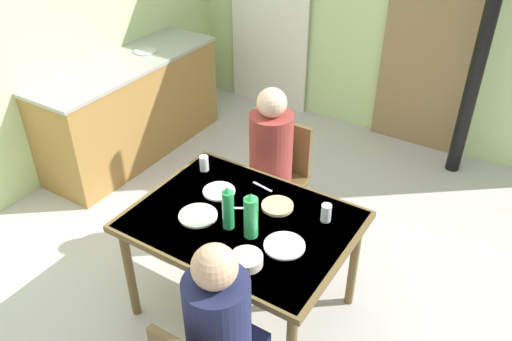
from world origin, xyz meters
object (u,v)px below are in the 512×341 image
object	(u,v)px
kitchen_counter	(131,108)
person_near_diner	(220,320)
water_bottle_green_far	(251,216)
water_bottle_green_near	(228,208)
serving_bowl_center	(247,260)
chair_far_diner	(279,173)
person_far_diner	(270,148)
dining_table	(242,229)

from	to	relation	value
kitchen_counter	person_near_diner	xyz separation A→B (m)	(2.28, -1.77, 0.33)
water_bottle_green_far	water_bottle_green_near	bearing A→B (deg)	-177.90
kitchen_counter	serving_bowl_center	world-z (taller)	kitchen_counter
water_bottle_green_near	water_bottle_green_far	xyz separation A→B (m)	(0.15, 0.01, 0.00)
chair_far_diner	person_far_diner	world-z (taller)	person_far_diner
chair_far_diner	person_far_diner	distance (m)	0.31
person_far_diner	chair_far_diner	bearing A→B (deg)	-90.00
kitchen_counter	water_bottle_green_near	world-z (taller)	water_bottle_green_near
water_bottle_green_near	water_bottle_green_far	bearing A→B (deg)	2.10
kitchen_counter	person_far_diner	xyz separation A→B (m)	(1.71, -0.39, 0.33)
dining_table	person_near_diner	size ratio (longest dim) A/B	1.64
chair_far_diner	water_bottle_green_far	xyz separation A→B (m)	(0.35, -0.92, 0.37)
dining_table	water_bottle_green_far	world-z (taller)	water_bottle_green_far
water_bottle_green_near	water_bottle_green_far	distance (m)	0.15
person_near_diner	person_far_diner	size ratio (longest dim) A/B	1.00
dining_table	person_far_diner	distance (m)	0.74
kitchen_counter	serving_bowl_center	size ratio (longest dim) A/B	10.87
chair_far_diner	person_far_diner	size ratio (longest dim) A/B	1.13
water_bottle_green_far	person_far_diner	bearing A→B (deg)	113.97
person_near_diner	serving_bowl_center	world-z (taller)	person_near_diner
person_far_diner	water_bottle_green_near	xyz separation A→B (m)	(0.20, -0.79, 0.09)
person_near_diner	water_bottle_green_near	bearing A→B (deg)	121.48
person_far_diner	serving_bowl_center	distance (m)	1.08
water_bottle_green_near	serving_bowl_center	xyz separation A→B (m)	(0.25, -0.19, -0.10)
person_near_diner	serving_bowl_center	distance (m)	0.42
chair_far_diner	serving_bowl_center	distance (m)	1.23
dining_table	kitchen_counter	bearing A→B (deg)	150.88
person_near_diner	water_bottle_green_far	xyz separation A→B (m)	(-0.22, 0.60, 0.09)
person_near_diner	person_far_diner	bearing A→B (deg)	112.27
chair_far_diner	person_near_diner	xyz separation A→B (m)	(0.57, -1.52, 0.28)
person_near_diner	water_bottle_green_near	distance (m)	0.70
person_far_diner	serving_bowl_center	bearing A→B (deg)	114.60
dining_table	chair_far_diner	world-z (taller)	chair_far_diner
chair_far_diner	water_bottle_green_near	size ratio (longest dim) A/B	3.16
chair_far_diner	water_bottle_green_near	distance (m)	1.01
kitchen_counter	water_bottle_green_far	xyz separation A→B (m)	(2.06, -1.17, 0.42)
kitchen_counter	water_bottle_green_near	size ratio (longest dim) A/B	6.71
kitchen_counter	serving_bowl_center	distance (m)	2.58
dining_table	water_bottle_green_near	distance (m)	0.23
chair_far_diner	water_bottle_green_far	distance (m)	1.05
serving_bowl_center	dining_table	bearing A→B (deg)	127.28
dining_table	water_bottle_green_near	size ratio (longest dim) A/B	4.58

